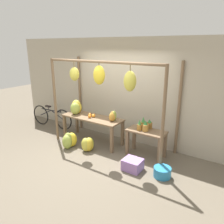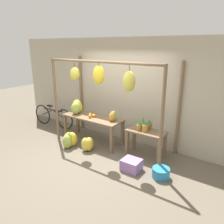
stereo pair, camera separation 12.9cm
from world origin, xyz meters
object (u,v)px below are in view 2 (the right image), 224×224
at_px(fruit_crate_white, 131,165).
at_px(papaya_pile, 113,116).
at_px(parked_bicycle, 53,116).
at_px(blue_bucket, 161,173).
at_px(banana_pile_on_table, 77,107).
at_px(banana_pile_ground_right, 88,144).
at_px(orange_pile, 92,115).
at_px(pineapple_cluster, 144,125).
at_px(banana_pile_ground_left, 69,140).

relative_size(fruit_crate_white, papaya_pile, 1.48).
bearing_deg(parked_bicycle, blue_bucket, -10.07).
bearing_deg(papaya_pile, fruit_crate_white, -35.50).
distance_m(banana_pile_on_table, banana_pile_ground_right, 1.20).
relative_size(banana_pile_on_table, orange_pile, 2.06).
distance_m(banana_pile_on_table, pineapple_cluster, 2.09).
height_order(fruit_crate_white, papaya_pile, papaya_pile).
bearing_deg(pineapple_cluster, banana_pile_ground_right, -154.20).
distance_m(orange_pile, parked_bicycle, 1.90).
xyz_separation_m(orange_pile, pineapple_cluster, (1.51, 0.14, -0.01)).
xyz_separation_m(banana_pile_on_table, papaya_pile, (1.22, 0.03, -0.06)).
relative_size(orange_pile, fruit_crate_white, 0.55).
xyz_separation_m(banana_pile_ground_left, fruit_crate_white, (1.92, -0.03, -0.07)).
bearing_deg(parked_bicycle, orange_pile, -6.01).
xyz_separation_m(fruit_crate_white, parked_bicycle, (-3.46, 0.83, 0.23)).
distance_m(orange_pile, blue_bucket, 2.41).
bearing_deg(fruit_crate_white, parked_bicycle, 166.47).
bearing_deg(pineapple_cluster, banana_pile_ground_left, -157.66).
bearing_deg(parked_bicycle, banana_pile_ground_right, -17.92).
distance_m(banana_pile_ground_left, blue_bucket, 2.56).
distance_m(pineapple_cluster, blue_bucket, 1.20).
bearing_deg(pineapple_cluster, orange_pile, -174.78).
xyz_separation_m(banana_pile_on_table, parked_bicycle, (-1.27, 0.17, -0.56)).
bearing_deg(papaya_pile, blue_bucket, -20.12).
relative_size(pineapple_cluster, banana_pile_ground_right, 0.83).
bearing_deg(banana_pile_on_table, fruit_crate_white, -16.91).
xyz_separation_m(orange_pile, fruit_crate_white, (1.62, -0.64, -0.65)).
xyz_separation_m(pineapple_cluster, fruit_crate_white, (0.11, -0.78, -0.64)).
distance_m(orange_pile, banana_pile_ground_right, 0.80).
distance_m(fruit_crate_white, papaya_pile, 1.40).
height_order(banana_pile_on_table, parked_bicycle, banana_pile_on_table).
height_order(orange_pile, pineapple_cluster, pineapple_cluster).
height_order(pineapple_cluster, banana_pile_ground_left, pineapple_cluster).
distance_m(banana_pile_ground_left, fruit_crate_white, 1.92).
distance_m(banana_pile_on_table, banana_pile_ground_left, 1.00).
bearing_deg(blue_bucket, pineapple_cluster, 138.00).
bearing_deg(parked_bicycle, papaya_pile, -3.20).
bearing_deg(banana_pile_ground_right, banana_pile_on_table, 147.99).
bearing_deg(fruit_crate_white, banana_pile_on_table, 163.09).
xyz_separation_m(banana_pile_on_table, pineapple_cluster, (2.08, 0.11, -0.14)).
xyz_separation_m(banana_pile_ground_left, banana_pile_ground_right, (0.54, 0.13, -0.01)).
bearing_deg(papaya_pile, banana_pile_ground_right, -127.77).
bearing_deg(banana_pile_ground_left, papaya_pile, 34.79).
distance_m(banana_pile_ground_right, parked_bicycle, 2.19).
bearing_deg(banana_pile_ground_left, pineapple_cluster, 22.34).
height_order(banana_pile_ground_left, papaya_pile, papaya_pile).
relative_size(pineapple_cluster, fruit_crate_white, 0.91).
bearing_deg(banana_pile_on_table, orange_pile, -2.73).
xyz_separation_m(banana_pile_on_table, banana_pile_ground_left, (0.27, -0.63, -0.72)).
distance_m(banana_pile_on_table, papaya_pile, 1.22).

